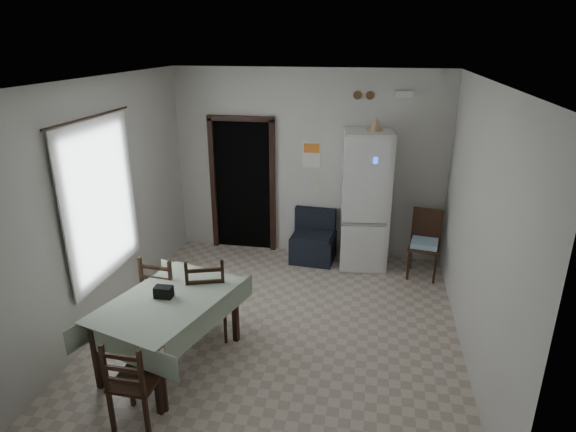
% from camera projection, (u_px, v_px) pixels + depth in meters
% --- Properties ---
extents(ground, '(4.50, 4.50, 0.00)m').
position_uv_depth(ground, '(281.00, 326.00, 5.85)').
color(ground, '#BAAB98').
rests_on(ground, ground).
extents(ceiling, '(4.20, 4.50, 0.02)m').
position_uv_depth(ceiling, '(279.00, 80.00, 4.84)').
color(ceiling, white).
rests_on(ceiling, ground).
extents(wall_back, '(4.20, 0.02, 2.90)m').
position_uv_depth(wall_back, '(308.00, 165.00, 7.42)').
color(wall_back, beige).
rests_on(wall_back, ground).
extents(wall_front, '(4.20, 0.02, 2.90)m').
position_uv_depth(wall_front, '(216.00, 327.00, 3.27)').
color(wall_front, beige).
rests_on(wall_front, ground).
extents(wall_left, '(0.02, 4.50, 2.90)m').
position_uv_depth(wall_left, '(106.00, 204.00, 5.70)').
color(wall_left, beige).
rests_on(wall_left, ground).
extents(wall_right, '(0.02, 4.50, 2.90)m').
position_uv_depth(wall_right, '(478.00, 227.00, 4.99)').
color(wall_right, beige).
rests_on(wall_right, ground).
extents(doorway, '(1.06, 0.52, 2.22)m').
position_uv_depth(doorway, '(247.00, 182.00, 7.92)').
color(doorway, black).
rests_on(doorway, ground).
extents(window_recess, '(0.10, 1.20, 1.60)m').
position_uv_depth(window_recess, '(92.00, 201.00, 5.49)').
color(window_recess, silver).
rests_on(window_recess, ground).
extents(curtain, '(0.02, 1.45, 1.85)m').
position_uv_depth(curtain, '(101.00, 201.00, 5.47)').
color(curtain, white).
rests_on(curtain, ground).
extents(curtain_rod, '(0.02, 1.60, 0.02)m').
position_uv_depth(curtain_rod, '(90.00, 117.00, 5.14)').
color(curtain_rod, black).
rests_on(curtain_rod, ground).
extents(calendar, '(0.28, 0.02, 0.40)m').
position_uv_depth(calendar, '(312.00, 155.00, 7.34)').
color(calendar, white).
rests_on(calendar, ground).
extents(calendar_image, '(0.24, 0.01, 0.14)m').
position_uv_depth(calendar_image, '(312.00, 148.00, 7.30)').
color(calendar_image, orange).
rests_on(calendar_image, ground).
extents(light_switch, '(0.08, 0.02, 0.12)m').
position_uv_depth(light_switch, '(317.00, 187.00, 7.51)').
color(light_switch, beige).
rests_on(light_switch, ground).
extents(vent_left, '(0.12, 0.03, 0.12)m').
position_uv_depth(vent_left, '(357.00, 95.00, 6.92)').
color(vent_left, brown).
rests_on(vent_left, ground).
extents(vent_right, '(0.12, 0.03, 0.12)m').
position_uv_depth(vent_right, '(370.00, 95.00, 6.89)').
color(vent_right, brown).
rests_on(vent_right, ground).
extents(emergency_light, '(0.25, 0.07, 0.09)m').
position_uv_depth(emergency_light, '(404.00, 94.00, 6.77)').
color(emergency_light, white).
rests_on(emergency_light, ground).
extents(fridge, '(0.75, 0.75, 2.07)m').
position_uv_depth(fridge, '(365.00, 200.00, 7.12)').
color(fridge, silver).
rests_on(fridge, ground).
extents(tan_cone, '(0.24, 0.24, 0.19)m').
position_uv_depth(tan_cone, '(375.00, 124.00, 6.71)').
color(tan_cone, tan).
rests_on(tan_cone, fridge).
extents(navy_seat, '(0.69, 0.68, 0.78)m').
position_uv_depth(navy_seat, '(313.00, 237.00, 7.47)').
color(navy_seat, black).
rests_on(navy_seat, ground).
extents(corner_chair, '(0.49, 0.49, 0.99)m').
position_uv_depth(corner_chair, '(424.00, 245.00, 6.92)').
color(corner_chair, black).
rests_on(corner_chair, ground).
extents(dining_table, '(1.37, 1.71, 0.78)m').
position_uv_depth(dining_table, '(171.00, 331.00, 5.07)').
color(dining_table, '#99AD93').
rests_on(dining_table, ground).
extents(black_bag, '(0.19, 0.11, 0.12)m').
position_uv_depth(black_bag, '(164.00, 292.00, 4.95)').
color(black_bag, black).
rests_on(black_bag, dining_table).
extents(dining_chair_far_left, '(0.47, 0.47, 1.00)m').
position_uv_depth(dining_chair_far_left, '(166.00, 292.00, 5.63)').
color(dining_chair_far_left, black).
rests_on(dining_chair_far_left, ground).
extents(dining_chair_far_right, '(0.57, 0.57, 1.05)m').
position_uv_depth(dining_chair_far_right, '(207.00, 295.00, 5.51)').
color(dining_chair_far_right, black).
rests_on(dining_chair_far_right, ground).
extents(dining_chair_near_head, '(0.41, 0.41, 0.92)m').
position_uv_depth(dining_chair_near_head, '(136.00, 380.00, 4.25)').
color(dining_chair_near_head, black).
rests_on(dining_chair_near_head, ground).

